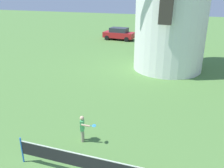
% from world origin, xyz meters
% --- Properties ---
extents(tennis_net, '(6.02, 0.06, 1.10)m').
position_xyz_m(tennis_net, '(0.04, 2.32, 0.69)').
color(tennis_net, blue).
rests_on(tennis_net, ground_plane).
extents(player_far, '(0.79, 0.41, 1.25)m').
position_xyz_m(player_far, '(-1.31, 4.35, 0.71)').
color(player_far, '#9E937F').
rests_on(player_far, ground_plane).
extents(parked_car_red, '(4.09, 2.11, 1.56)m').
position_xyz_m(parked_car_red, '(-6.54, 26.57, 0.81)').
color(parked_car_red, red).
rests_on(parked_car_red, ground_plane).
extents(parked_car_silver, '(4.10, 1.94, 1.56)m').
position_xyz_m(parked_car_silver, '(-1.38, 27.24, 0.81)').
color(parked_car_silver, silver).
rests_on(parked_car_silver, ground_plane).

